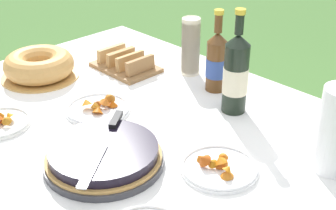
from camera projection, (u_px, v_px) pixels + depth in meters
name	position (u px, v px, depth m)	size (l,w,h in m)	color
garden_table	(127.00, 136.00, 1.57)	(1.48, 1.18, 0.72)	#A87A47
tablecloth	(126.00, 123.00, 1.54)	(1.49, 1.19, 0.10)	white
berry_tart	(104.00, 156.00, 1.30)	(0.34, 0.34, 0.06)	#38383D
serving_knife	(106.00, 139.00, 1.31)	(0.24, 0.31, 0.01)	silver
bundt_cake	(39.00, 65.00, 1.81)	(0.30, 0.30, 0.10)	tan
cup_stack	(191.00, 47.00, 1.81)	(0.07, 0.07, 0.23)	beige
cider_bottle_amber	(216.00, 61.00, 1.68)	(0.08, 0.08, 0.30)	brown
juice_bottle_red	(236.00, 74.00, 1.53)	(0.08, 0.08, 0.35)	black
snack_plate_right	(219.00, 167.00, 1.28)	(0.22, 0.22, 0.06)	white
snack_plate_far	(99.00, 108.00, 1.58)	(0.22, 0.22, 0.06)	white
bread_board	(126.00, 64.00, 1.89)	(0.26, 0.18, 0.07)	olive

